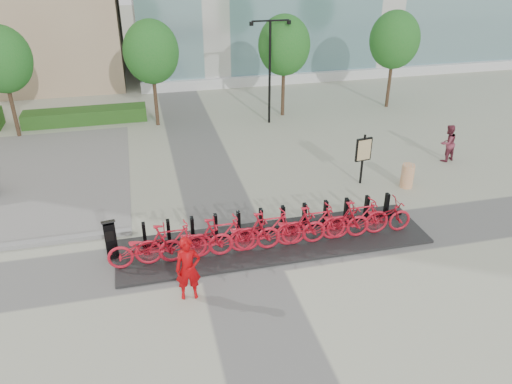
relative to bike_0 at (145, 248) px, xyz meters
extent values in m
plane|color=#ABAE95|center=(2.60, 0.05, -0.64)|extent=(120.00, 120.00, 0.00)
cube|color=#294920|center=(-2.40, 13.25, -0.29)|extent=(6.00, 1.20, 0.70)
cylinder|color=brown|center=(-5.40, 12.05, 0.86)|extent=(0.18, 0.18, 3.00)
ellipsoid|color=#146C1A|center=(-5.40, 12.05, 2.96)|extent=(2.60, 2.60, 2.99)
cylinder|color=brown|center=(1.10, 12.05, 0.86)|extent=(0.18, 0.18, 3.00)
ellipsoid|color=#146C1A|center=(1.10, 12.05, 2.96)|extent=(2.60, 2.60, 2.99)
cylinder|color=brown|center=(7.60, 12.05, 0.86)|extent=(0.18, 0.18, 3.00)
ellipsoid|color=#146C1A|center=(7.60, 12.05, 2.96)|extent=(2.60, 2.60, 2.99)
cylinder|color=brown|center=(13.60, 12.05, 0.86)|extent=(0.18, 0.18, 3.00)
ellipsoid|color=#146C1A|center=(13.60, 12.05, 2.96)|extent=(2.60, 2.60, 2.99)
cylinder|color=black|center=(6.60, 11.05, 1.86)|extent=(0.12, 0.12, 5.00)
cube|color=black|center=(6.15, 11.05, 4.31)|extent=(0.90, 0.08, 0.08)
cube|color=black|center=(7.05, 11.05, 4.31)|extent=(0.90, 0.08, 0.08)
cylinder|color=black|center=(5.70, 11.05, 4.21)|extent=(0.20, 0.20, 0.18)
cylinder|color=black|center=(7.50, 11.05, 4.21)|extent=(0.20, 0.20, 0.18)
cube|color=black|center=(3.90, 0.35, -0.60)|extent=(9.60, 2.40, 0.08)
imported|color=red|center=(0.00, 0.00, 0.00)|extent=(2.14, 0.75, 1.13)
imported|color=red|center=(0.72, 0.00, 0.06)|extent=(2.08, 0.59, 1.25)
imported|color=red|center=(1.44, 0.00, 0.00)|extent=(2.14, 0.75, 1.13)
imported|color=red|center=(2.16, 0.00, 0.06)|extent=(2.08, 0.59, 1.25)
imported|color=red|center=(2.88, 0.00, 0.00)|extent=(2.14, 0.75, 1.13)
imported|color=red|center=(3.60, 0.00, 0.06)|extent=(2.08, 0.59, 1.25)
imported|color=red|center=(4.32, 0.00, 0.00)|extent=(2.14, 0.75, 1.13)
imported|color=red|center=(5.04, 0.00, 0.06)|extent=(2.08, 0.59, 1.25)
imported|color=red|center=(5.76, 0.00, 0.00)|extent=(2.14, 0.75, 1.13)
imported|color=red|center=(6.48, 0.00, 0.06)|extent=(2.08, 0.59, 1.25)
imported|color=red|center=(7.20, 0.00, 0.00)|extent=(2.14, 0.75, 1.13)
cube|color=black|center=(-0.96, 0.63, 0.02)|extent=(0.36, 0.32, 1.16)
cube|color=black|center=(-0.96, 0.63, 0.63)|extent=(0.43, 0.38, 0.15)
cube|color=black|center=(-0.96, 0.48, 0.24)|extent=(0.23, 0.05, 0.32)
imported|color=#B10308|center=(1.03, -1.62, 0.26)|extent=(0.67, 0.46, 1.80)
imported|color=brown|center=(12.58, 4.71, 0.15)|extent=(0.90, 0.79, 1.58)
cylinder|color=orange|center=(9.77, 2.85, -0.18)|extent=(0.61, 0.61, 0.92)
cylinder|color=black|center=(8.22, 3.57, 0.34)|extent=(0.09, 0.09, 1.98)
cube|color=black|center=(8.22, 3.57, 0.75)|extent=(0.65, 0.18, 0.90)
cube|color=tan|center=(8.22, 3.52, 0.75)|extent=(0.55, 0.10, 0.79)
camera|label=1|loc=(0.25, -12.17, 7.92)|focal=35.00mm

